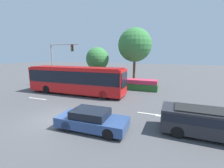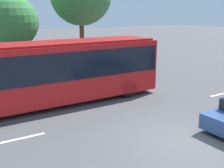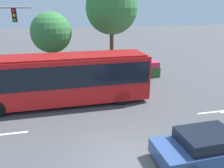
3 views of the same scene
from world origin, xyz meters
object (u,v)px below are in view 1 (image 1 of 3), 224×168
at_px(street_tree_left, 97,59).
at_px(suv_left_lane, 204,120).
at_px(traffic_light_pole, 58,58).
at_px(city_bus, 76,79).
at_px(sedan_foreground, 92,120).
at_px(street_tree_centre, 135,45).

bearing_deg(street_tree_left, suv_left_lane, -43.54).
relative_size(traffic_light_pole, street_tree_left, 1.09).
distance_m(city_bus, suv_left_lane, 13.52).
bearing_deg(traffic_light_pole, street_tree_left, 35.16).
distance_m(city_bus, traffic_light_pole, 6.36).
relative_size(sedan_foreground, traffic_light_pole, 0.72).
relative_size(suv_left_lane, traffic_light_pole, 0.75).
height_order(traffic_light_pole, street_tree_left, traffic_light_pole).
distance_m(suv_left_lane, traffic_light_pole, 19.63).
height_order(city_bus, street_tree_centre, street_tree_centre).
xyz_separation_m(suv_left_lane, street_tree_centre, (-7.07, 12.96, 4.99)).
relative_size(sedan_foreground, suv_left_lane, 0.96).
relative_size(sedan_foreground, street_tree_left, 0.78).
bearing_deg(traffic_light_pole, suv_left_lane, -26.72).
distance_m(city_bus, street_tree_centre, 9.94).
bearing_deg(street_tree_centre, traffic_light_pole, -157.46).
relative_size(sedan_foreground, street_tree_centre, 0.53).
xyz_separation_m(traffic_light_pole, street_tree_left, (4.67, 3.29, -0.20)).
bearing_deg(sedan_foreground, suv_left_lane, 12.65).
bearing_deg(sedan_foreground, street_tree_centre, 91.25).
xyz_separation_m(city_bus, street_tree_left, (-0.34, 6.43, 2.13)).
relative_size(suv_left_lane, street_tree_centre, 0.56).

